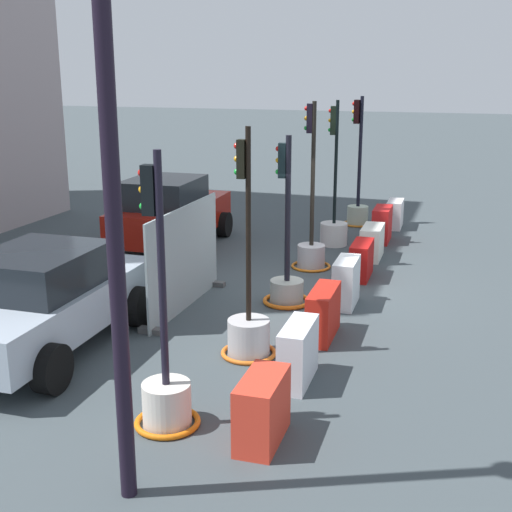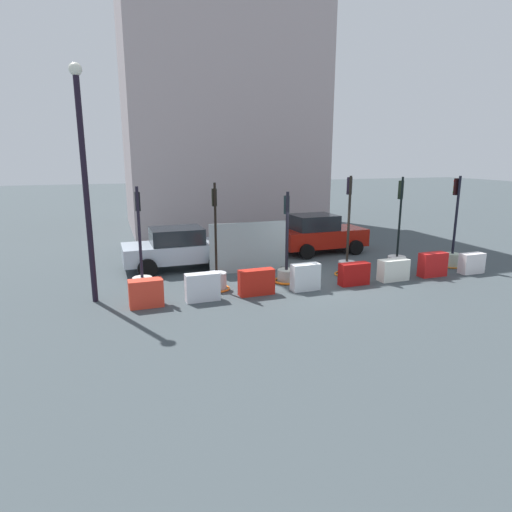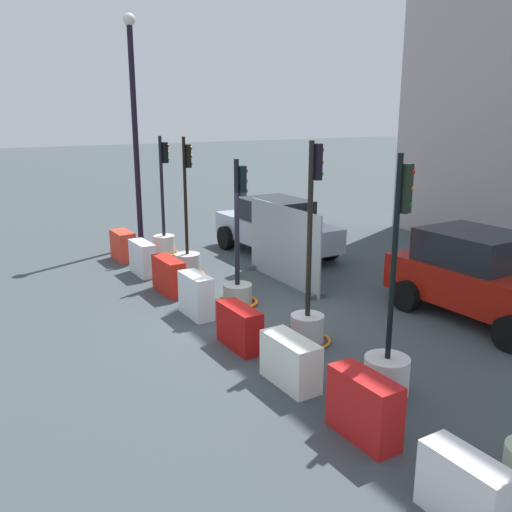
{
  "view_description": "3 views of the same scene",
  "coord_description": "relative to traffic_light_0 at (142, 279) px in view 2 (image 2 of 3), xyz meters",
  "views": [
    {
      "loc": [
        -13.17,
        -3.11,
        4.37
      ],
      "look_at": [
        -1.98,
        0.56,
        1.12
      ],
      "focal_mm": 47.77,
      "sensor_mm": 36.0,
      "label": 1
    },
    {
      "loc": [
        -6.96,
        -13.61,
        4.42
      ],
      "look_at": [
        -2.37,
        0.01,
        1.08
      ],
      "focal_mm": 30.5,
      "sensor_mm": 36.0,
      "label": 2
    },
    {
      "loc": [
        9.23,
        -5.32,
        4.21
      ],
      "look_at": [
        -1.46,
        0.85,
        0.95
      ],
      "focal_mm": 39.01,
      "sensor_mm": 36.0,
      "label": 3
    }
  ],
  "objects": [
    {
      "name": "ground_plane",
      "position": [
        6.14,
        -0.39,
        -0.53
      ],
      "size": [
        120.0,
        120.0,
        0.0
      ],
      "primitive_type": "plane",
      "color": "#3E474B"
    },
    {
      "name": "traffic_light_0",
      "position": [
        0.0,
        0.0,
        0.0
      ],
      "size": [
        0.85,
        0.85,
        3.49
      ],
      "color": "silver",
      "rests_on": "ground_plane"
    },
    {
      "name": "traffic_light_1",
      "position": [
        2.4,
        -0.28,
        -0.07
      ],
      "size": [
        0.89,
        0.89,
        3.57
      ],
      "color": "#B2AFB0",
      "rests_on": "ground_plane"
    },
    {
      "name": "traffic_light_2",
      "position": [
        4.97,
        -0.18,
        -0.04
      ],
      "size": [
        0.93,
        0.93,
        3.21
      ],
      "color": "#AEB1A7",
      "rests_on": "ground_plane"
    },
    {
      "name": "traffic_light_3",
      "position": [
        7.48,
        -0.05,
        0.03
      ],
      "size": [
        0.9,
        0.9,
        3.7
      ],
      "color": "#BEBBBE",
      "rests_on": "ground_plane"
    },
    {
      "name": "traffic_light_4",
      "position": [
        9.67,
        -0.11,
        0.04
      ],
      "size": [
        0.69,
        0.69,
        3.63
      ],
      "color": "silver",
      "rests_on": "ground_plane"
    },
    {
      "name": "traffic_light_5",
      "position": [
        12.19,
        -0.28,
        0.13
      ],
      "size": [
        0.84,
        0.84,
        3.64
      ],
      "color": "beige",
      "rests_on": "ground_plane"
    },
    {
      "name": "construction_barrier_0",
      "position": [
        0.01,
        -1.27,
        -0.11
      ],
      "size": [
        1.0,
        0.48,
        0.84
      ],
      "color": "red",
      "rests_on": "ground_plane"
    },
    {
      "name": "construction_barrier_1",
      "position": [
        1.72,
        -1.26,
        -0.09
      ],
      "size": [
        1.07,
        0.4,
        0.88
      ],
      "color": "silver",
      "rests_on": "ground_plane"
    },
    {
      "name": "construction_barrier_2",
      "position": [
        3.49,
        -1.23,
        -0.11
      ],
      "size": [
        1.17,
        0.41,
        0.84
      ],
      "color": "red",
      "rests_on": "ground_plane"
    },
    {
      "name": "construction_barrier_3",
      "position": [
        5.2,
        -1.29,
        -0.08
      ],
      "size": [
        0.97,
        0.42,
        0.9
      ],
      "color": "white",
      "rests_on": "ground_plane"
    },
    {
      "name": "construction_barrier_4",
      "position": [
        7.07,
        -1.27,
        -0.14
      ],
      "size": [
        1.08,
        0.42,
        0.78
      ],
      "color": "#AF110F",
      "rests_on": "ground_plane"
    },
    {
      "name": "construction_barrier_5",
      "position": [
        8.71,
        -1.24,
        -0.14
      ],
      "size": [
        1.11,
        0.48,
        0.77
      ],
      "color": "white",
      "rests_on": "ground_plane"
    },
    {
      "name": "construction_barrier_6",
      "position": [
        10.43,
        -1.23,
        -0.08
      ],
      "size": [
        1.06,
        0.44,
        0.9
      ],
      "color": "red",
      "rests_on": "ground_plane"
    },
    {
      "name": "construction_barrier_7",
      "position": [
        12.15,
        -1.36,
        -0.14
      ],
      "size": [
        0.97,
        0.43,
        0.78
      ],
      "color": "white",
      "rests_on": "ground_plane"
    },
    {
      "name": "car_silver_hatchback",
      "position": [
        1.62,
        2.89,
        0.31
      ],
      "size": [
        4.33,
        2.28,
        1.65
      ],
      "color": "#A4B1C0",
      "rests_on": "ground_plane"
    },
    {
      "name": "car_red_compact",
      "position": [
        8.25,
        3.8,
        0.36
      ],
      "size": [
        4.08,
        2.36,
        1.78
      ],
      "color": "#9C160C",
      "rests_on": "ground_plane"
    },
    {
      "name": "building_main_facade",
      "position": [
        5.89,
        13.26,
        8.59
      ],
      "size": [
        11.58,
        9.22,
        18.18
      ],
      "color": "#B1A0A2",
      "rests_on": "ground_plane"
    },
    {
      "name": "street_lamp_post",
      "position": [
        -1.46,
        -0.25,
        3.44
      ],
      "size": [
        0.36,
        0.36,
        6.92
      ],
      "color": "black",
      "rests_on": "ground_plane"
    },
    {
      "name": "site_fence_panel",
      "position": [
        4.13,
        1.56,
        0.39
      ],
      "size": [
        3.1,
        0.5,
        1.94
      ],
      "color": "#90A0A4",
      "rests_on": "ground_plane"
    }
  ]
}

